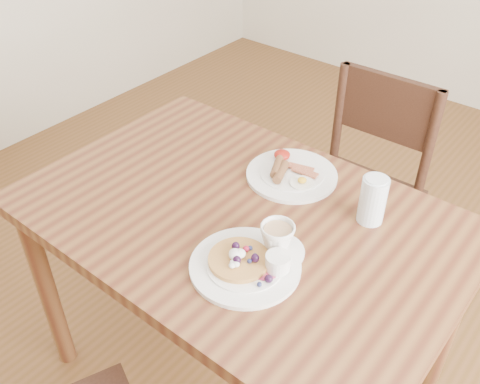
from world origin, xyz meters
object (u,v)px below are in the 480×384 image
at_px(chair_far, 359,185).
at_px(breakfast_plate, 290,173).
at_px(pancake_plate, 247,264).
at_px(dining_table, 240,239).
at_px(teacup_saucer, 277,241).
at_px(water_glass, 373,200).

distance_m(chair_far, breakfast_plate, 0.50).
relative_size(chair_far, breakfast_plate, 3.26).
xyz_separation_m(chair_far, pancake_plate, (0.10, -0.80, 0.27)).
height_order(dining_table, pancake_plate, pancake_plate).
bearing_deg(teacup_saucer, dining_table, 159.10).
distance_m(teacup_saucer, water_glass, 0.29).
bearing_deg(breakfast_plate, teacup_saucer, -61.19).
xyz_separation_m(dining_table, water_glass, (0.29, 0.19, 0.17)).
xyz_separation_m(pancake_plate, teacup_saucer, (0.02, 0.09, 0.03)).
xyz_separation_m(pancake_plate, water_glass, (0.14, 0.35, 0.05)).
height_order(pancake_plate, water_glass, water_glass).
height_order(pancake_plate, teacup_saucer, teacup_saucer).
relative_size(dining_table, breakfast_plate, 4.44).
height_order(pancake_plate, breakfast_plate, pancake_plate).
bearing_deg(chair_far, breakfast_plate, 83.68).
relative_size(dining_table, pancake_plate, 4.44).
xyz_separation_m(pancake_plate, breakfast_plate, (-0.14, 0.38, -0.00)).
xyz_separation_m(dining_table, chair_far, (0.05, 0.65, -0.16)).
bearing_deg(teacup_saucer, chair_far, 99.70).
distance_m(chair_far, teacup_saucer, 0.78).
height_order(teacup_saucer, water_glass, water_glass).
bearing_deg(chair_far, teacup_saucer, 98.61).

